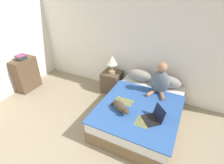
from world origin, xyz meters
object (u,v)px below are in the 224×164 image
object	(u,v)px
person_sitting	(160,81)
book_stack_top	(21,57)
table_lamp	(112,61)
pillow_near	(140,75)
laptop_open	(154,117)
cat_tabby	(121,107)
nightstand	(112,82)
bookshelf	(26,74)
bed	(141,112)
pillow_far	(168,81)

from	to	relation	value
person_sitting	book_stack_top	distance (m)	3.24
person_sitting	table_lamp	world-z (taller)	person_sitting
pillow_near	laptop_open	xyz separation A→B (m)	(0.64, -1.15, -0.09)
cat_tabby	nightstand	size ratio (longest dim) A/B	0.79
person_sitting	bookshelf	xyz separation A→B (m)	(-3.19, -0.61, -0.34)
nightstand	bookshelf	xyz separation A→B (m)	(-1.98, -0.87, 0.15)
table_lamp	bed	bearing A→B (deg)	-36.07
pillow_far	cat_tabby	xyz separation A→B (m)	(-0.59, -1.19, -0.06)
nightstand	bookshelf	distance (m)	2.17
laptop_open	table_lamp	size ratio (longest dim) A/B	0.90
bookshelf	book_stack_top	xyz separation A→B (m)	(0.00, -0.01, 0.47)
pillow_far	bookshelf	bearing A→B (deg)	-164.50
bed	laptop_open	size ratio (longest dim) A/B	4.79
pillow_far	cat_tabby	bearing A→B (deg)	-116.34
pillow_near	person_sitting	world-z (taller)	person_sitting
book_stack_top	laptop_open	bearing A→B (deg)	-3.91
bookshelf	book_stack_top	world-z (taller)	book_stack_top
table_lamp	book_stack_top	xyz separation A→B (m)	(-2.00, -0.86, 0.06)
pillow_near	pillow_far	bearing A→B (deg)	0.00
bed	pillow_near	distance (m)	0.93
pillow_far	laptop_open	world-z (taller)	pillow_far
bed	laptop_open	world-z (taller)	laptop_open
pillow_far	cat_tabby	distance (m)	1.33
pillow_far	pillow_near	bearing A→B (deg)	180.00
pillow_near	person_sitting	distance (m)	0.61
pillow_far	nightstand	bearing A→B (deg)	-177.86
pillow_near	nightstand	xyz separation A→B (m)	(-0.70, -0.05, -0.35)
nightstand	bookshelf	world-z (taller)	bookshelf
pillow_near	table_lamp	size ratio (longest dim) A/B	1.31
pillow_far	book_stack_top	size ratio (longest dim) A/B	2.59
pillow_far	bed	bearing A→B (deg)	-111.81
nightstand	table_lamp	xyz separation A→B (m)	(0.02, -0.01, 0.56)
laptop_open	table_lamp	distance (m)	1.74
pillow_near	laptop_open	size ratio (longest dim) A/B	1.44
cat_tabby	book_stack_top	bearing A→B (deg)	-153.75
bookshelf	table_lamp	bearing A→B (deg)	23.23
bed	person_sitting	size ratio (longest dim) A/B	2.86
pillow_near	nightstand	world-z (taller)	pillow_near
pillow_far	bookshelf	distance (m)	3.44
cat_tabby	book_stack_top	world-z (taller)	book_stack_top
nightstand	book_stack_top	world-z (taller)	book_stack_top
cat_tabby	pillow_near	bearing A→B (deg)	123.84
pillow_near	bookshelf	size ratio (longest dim) A/B	0.70
laptop_open	nightstand	size ratio (longest dim) A/B	0.76
nightstand	bookshelf	size ratio (longest dim) A/B	0.64
pillow_near	table_lamp	distance (m)	0.72
pillow_near	bookshelf	world-z (taller)	bookshelf
pillow_far	person_sitting	distance (m)	0.36
pillow_far	nightstand	size ratio (longest dim) A/B	1.10
pillow_near	pillow_far	xyz separation A→B (m)	(0.63, 0.00, 0.00)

